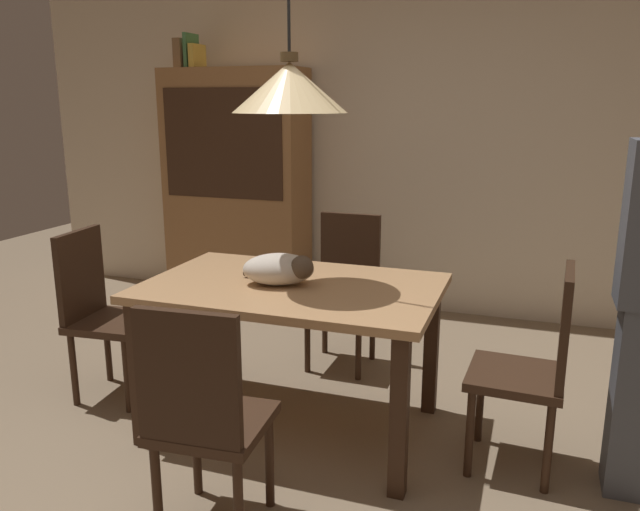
{
  "coord_description": "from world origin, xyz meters",
  "views": [
    {
      "loc": [
        0.95,
        -2.12,
        1.6
      ],
      "look_at": [
        -0.05,
        0.75,
        0.85
      ],
      "focal_mm": 35.13,
      "sensor_mm": 36.0,
      "label": 1
    }
  ],
  "objects_px": {
    "dining_table": "(292,304)",
    "chair_far_back": "(345,283)",
    "book_brown_thick": "(184,54)",
    "book_yellow_short": "(197,56)",
    "chair_left_side": "(100,307)",
    "cat_sleeping": "(280,269)",
    "book_green_slim": "(191,51)",
    "chair_right_side": "(536,362)",
    "hutch_bookcase": "(237,194)",
    "pendant_lamp": "(290,87)",
    "chair_near_front": "(203,413)"
  },
  "relations": [
    {
      "from": "dining_table",
      "to": "chair_far_back",
      "type": "relative_size",
      "value": 1.51
    },
    {
      "from": "book_brown_thick",
      "to": "book_yellow_short",
      "type": "distance_m",
      "value": 0.11
    },
    {
      "from": "chair_left_side",
      "to": "book_yellow_short",
      "type": "distance_m",
      "value": 2.31
    },
    {
      "from": "cat_sleeping",
      "to": "chair_far_back",
      "type": "bearing_deg",
      "value": 87.03
    },
    {
      "from": "book_green_slim",
      "to": "chair_far_back",
      "type": "bearing_deg",
      "value": -30.33
    },
    {
      "from": "chair_right_side",
      "to": "book_yellow_short",
      "type": "xyz_separation_m",
      "value": [
        -2.61,
        1.78,
        1.43
      ]
    },
    {
      "from": "chair_far_back",
      "to": "hutch_bookcase",
      "type": "bearing_deg",
      "value": 142.69
    },
    {
      "from": "dining_table",
      "to": "book_green_slim",
      "type": "relative_size",
      "value": 5.38
    },
    {
      "from": "cat_sleeping",
      "to": "book_yellow_short",
      "type": "bearing_deg",
      "value": 128.49
    },
    {
      "from": "pendant_lamp",
      "to": "book_green_slim",
      "type": "relative_size",
      "value": 5.0
    },
    {
      "from": "chair_left_side",
      "to": "pendant_lamp",
      "type": "distance_m",
      "value": 1.61
    },
    {
      "from": "chair_near_front",
      "to": "pendant_lamp",
      "type": "xyz_separation_m",
      "value": [
        -0.01,
        0.88,
        1.15
      ]
    },
    {
      "from": "dining_table",
      "to": "hutch_bookcase",
      "type": "relative_size",
      "value": 0.76
    },
    {
      "from": "hutch_bookcase",
      "to": "chair_far_back",
      "type": "bearing_deg",
      "value": -37.31
    },
    {
      "from": "cat_sleeping",
      "to": "chair_near_front",
      "type": "bearing_deg",
      "value": -86.51
    },
    {
      "from": "book_brown_thick",
      "to": "chair_left_side",
      "type": "bearing_deg",
      "value": -75.47
    },
    {
      "from": "chair_near_front",
      "to": "hutch_bookcase",
      "type": "bearing_deg",
      "value": 113.95
    },
    {
      "from": "chair_near_front",
      "to": "book_yellow_short",
      "type": "relative_size",
      "value": 4.65
    },
    {
      "from": "dining_table",
      "to": "chair_near_front",
      "type": "bearing_deg",
      "value": -89.65
    },
    {
      "from": "chair_right_side",
      "to": "pendant_lamp",
      "type": "relative_size",
      "value": 0.72
    },
    {
      "from": "pendant_lamp",
      "to": "book_yellow_short",
      "type": "height_order",
      "value": "pendant_lamp"
    },
    {
      "from": "chair_near_front",
      "to": "pendant_lamp",
      "type": "relative_size",
      "value": 0.72
    },
    {
      "from": "chair_near_front",
      "to": "chair_far_back",
      "type": "bearing_deg",
      "value": 90.16
    },
    {
      "from": "chair_near_front",
      "to": "dining_table",
      "type": "bearing_deg",
      "value": 90.35
    },
    {
      "from": "chair_far_back",
      "to": "book_brown_thick",
      "type": "distance_m",
      "value": 2.33
    },
    {
      "from": "chair_far_back",
      "to": "cat_sleeping",
      "type": "height_order",
      "value": "chair_far_back"
    },
    {
      "from": "chair_left_side",
      "to": "chair_near_front",
      "type": "distance_m",
      "value": 1.43
    },
    {
      "from": "hutch_bookcase",
      "to": "chair_left_side",
      "type": "bearing_deg",
      "value": -88.61
    },
    {
      "from": "hutch_bookcase",
      "to": "book_brown_thick",
      "type": "xyz_separation_m",
      "value": [
        -0.42,
        0.0,
        1.07
      ]
    },
    {
      "from": "cat_sleeping",
      "to": "book_brown_thick",
      "type": "distance_m",
      "value": 2.63
    },
    {
      "from": "chair_far_back",
      "to": "chair_near_front",
      "type": "height_order",
      "value": "same"
    },
    {
      "from": "chair_near_front",
      "to": "pendant_lamp",
      "type": "distance_m",
      "value": 1.45
    },
    {
      "from": "chair_left_side",
      "to": "book_yellow_short",
      "type": "height_order",
      "value": "book_yellow_short"
    },
    {
      "from": "chair_near_front",
      "to": "book_yellow_short",
      "type": "distance_m",
      "value": 3.36
    },
    {
      "from": "chair_right_side",
      "to": "hutch_bookcase",
      "type": "height_order",
      "value": "hutch_bookcase"
    },
    {
      "from": "cat_sleeping",
      "to": "hutch_bookcase",
      "type": "height_order",
      "value": "hutch_bookcase"
    },
    {
      "from": "chair_near_front",
      "to": "hutch_bookcase",
      "type": "distance_m",
      "value": 2.92
    },
    {
      "from": "dining_table",
      "to": "chair_right_side",
      "type": "relative_size",
      "value": 1.51
    },
    {
      "from": "chair_right_side",
      "to": "book_yellow_short",
      "type": "distance_m",
      "value": 3.46
    },
    {
      "from": "book_yellow_short",
      "to": "chair_far_back",
      "type": "bearing_deg",
      "value": -31.19
    },
    {
      "from": "book_yellow_short",
      "to": "hutch_bookcase",
      "type": "bearing_deg",
      "value": -0.28
    },
    {
      "from": "chair_near_front",
      "to": "chair_right_side",
      "type": "bearing_deg",
      "value": 37.92
    },
    {
      "from": "book_brown_thick",
      "to": "pendant_lamp",
      "type": "bearing_deg",
      "value": -48.13
    },
    {
      "from": "dining_table",
      "to": "chair_far_back",
      "type": "xyz_separation_m",
      "value": [
        0.0,
        0.88,
        -0.14
      ]
    },
    {
      "from": "chair_far_back",
      "to": "chair_right_side",
      "type": "relative_size",
      "value": 1.0
    },
    {
      "from": "cat_sleeping",
      "to": "book_brown_thick",
      "type": "relative_size",
      "value": 1.69
    },
    {
      "from": "pendant_lamp",
      "to": "dining_table",
      "type": "bearing_deg",
      "value": -53.13
    },
    {
      "from": "cat_sleeping",
      "to": "pendant_lamp",
      "type": "height_order",
      "value": "pendant_lamp"
    },
    {
      "from": "chair_right_side",
      "to": "chair_near_front",
      "type": "distance_m",
      "value": 1.42
    },
    {
      "from": "chair_left_side",
      "to": "book_green_slim",
      "type": "xyz_separation_m",
      "value": [
        -0.4,
        1.78,
        1.47
      ]
    }
  ]
}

